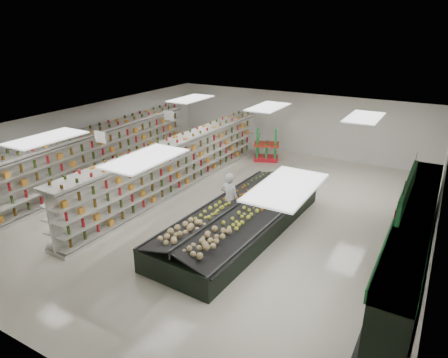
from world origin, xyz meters
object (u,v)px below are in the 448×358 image
Objects in this scene: gondola_left at (89,160)px; produce_island at (240,218)px; gondola_center at (177,167)px; shopper_main at (229,198)px; shopper_background at (203,154)px; soda_endcap at (267,146)px.

gondola_left is 1.78× the size of produce_island.
produce_island is (3.98, -1.97, -0.48)m from gondola_center.
produce_island is 0.83m from shopper_main.
shopper_main reaches higher than produce_island.
gondola_center is 7.37× the size of shopper_background.
gondola_center reaches higher than shopper_background.
shopper_background is (-1.91, -2.96, 0.06)m from soda_endcap.
gondola_center is at bearing -157.11° from shopper_background.
shopper_main is (7.00, -0.24, -0.12)m from gondola_left.
gondola_left reaches higher than soda_endcap.
gondola_center is 2.32m from shopper_background.
shopper_background reaches higher than produce_island.
shopper_background is at bearing 96.69° from gondola_center.
produce_island is (7.61, -0.59, -0.55)m from gondola_left.
gondola_center reaches higher than soda_endcap.
produce_island is at bearing -118.28° from shopper_background.
shopper_main is 5.32m from shopper_background.
shopper_main is (-0.62, 0.36, 0.43)m from produce_island.
produce_island is at bearing -6.76° from gondola_left.
gondola_left is 7.12× the size of shopper_main.
gondola_left reaches higher than produce_island.
soda_endcap is at bearing 107.72° from produce_island.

